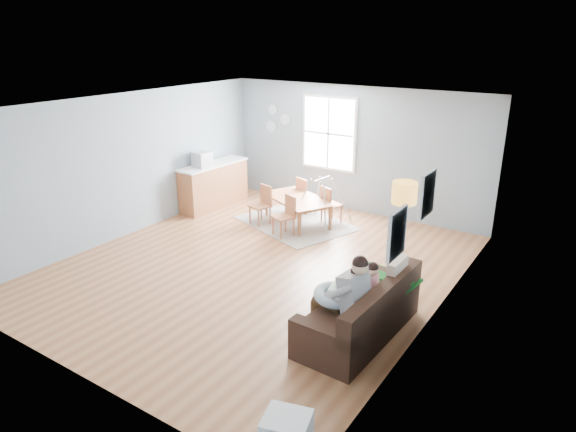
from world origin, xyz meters
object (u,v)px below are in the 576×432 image
Objects in this scene: floor_lamp at (404,203)px; monitor at (202,159)px; father at (344,295)px; chair_se at (286,214)px; chair_sw at (262,203)px; chair_nw at (305,194)px; counter at (214,185)px; toddler at (366,282)px; sofa at (363,316)px; baby_swing at (321,203)px; dining_table at (296,211)px; chair_ne at (329,203)px.

floor_lamp reaches higher than monitor.
monitor reaches higher than father.
chair_sw is at bearing 160.58° from chair_se.
chair_sw is 0.81m from chair_se.
chair_nw is (0.37, 1.04, -0.01)m from chair_sw.
counter is at bearing 162.13° from floor_lamp.
chair_sw is (-3.45, 2.45, -0.22)m from toddler.
chair_nw is 2.33m from monitor.
sofa is at bearing -87.94° from floor_lamp.
chair_nw is (-3.01, 3.95, -0.24)m from father.
floor_lamp reaches higher than toddler.
father reaches higher than baby_swing.
baby_swing is at bearing 123.61° from father.
chair_sw is (-3.38, 2.91, -0.23)m from father.
counter is 2.58m from baby_swing.
floor_lamp is at bearing -39.05° from baby_swing.
dining_table is at bearing 134.37° from sofa.
floor_lamp is 3.37m from baby_swing.
baby_swing is at bearing 76.94° from chair_se.
monitor is at bearing 149.87° from father.
dining_table is 2.14m from counter.
chair_nw is at bearing 70.45° from chair_sw.
dining_table is 2.35m from monitor.
floor_lamp is 5.21m from monitor.
sofa reaches higher than chair_se.
sofa is 2.57× the size of chair_ne.
chair_sw is 1.72m from monitor.
father is at bearing -40.72° from chair_sw.
father reaches higher than counter.
sofa is 1.95× the size of baby_swing.
dining_table is (-2.91, 1.71, -1.19)m from floor_lamp.
father is 1.59× the size of chair_se.
chair_se is (-2.62, 2.64, -0.24)m from father.
father is 1.64× the size of toddler.
monitor is at bearing -164.02° from baby_swing.
floor_lamp reaches higher than father.
floor_lamp is 5.38m from counter.
counter is at bearing 151.32° from toddler.
floor_lamp is 3.08m from chair_se.
chair_ne is at bearing 71.09° from chair_se.
monitor is at bearing 165.68° from floor_lamp.
chair_se is at bearing 141.03° from toddler.
baby_swing is at bearing -147.48° from chair_ne.
chair_ne is (0.56, 0.39, 0.16)m from dining_table.
counter is (-5.02, 2.74, -0.17)m from toddler.
father is 5.74m from monitor.
dining_table is at bearing -144.87° from chair_ne.
chair_ne is at bearing 125.86° from toddler.
monitor reaches higher than dining_table.
father is 1.57× the size of chair_sw.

